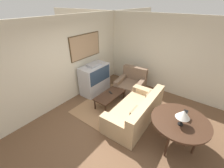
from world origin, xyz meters
name	(u,v)px	position (x,y,z in m)	size (l,w,h in m)	color
ground_plane	(118,127)	(0.00, 0.00, 0.00)	(12.00, 12.00, 0.00)	brown
wall_back	(63,63)	(0.02, 2.13, 1.36)	(12.00, 0.10, 2.70)	beige
wall_right	(162,55)	(2.63, 0.00, 1.35)	(0.06, 12.00, 2.70)	beige
area_rug	(108,103)	(0.68, 0.87, 0.01)	(2.25, 1.44, 0.01)	#99704C
tv	(95,79)	(0.98, 1.74, 0.54)	(1.09, 0.57, 1.14)	#B7B7BC
couch	(136,112)	(0.54, -0.24, 0.29)	(1.99, 1.02, 0.82)	tan
armchair	(131,86)	(1.73, 0.64, 0.29)	(1.06, 1.03, 0.91)	brown
coffee_table	(110,95)	(0.69, 0.81, 0.35)	(1.10, 0.52, 0.39)	#3D2619
console_table	(180,123)	(0.37, -1.40, 0.69)	(1.25, 1.25, 0.76)	#3D2619
table_lamp	(183,114)	(0.24, -1.43, 1.03)	(0.28, 0.28, 0.37)	black
mantel_clock	(185,115)	(0.51, -1.43, 0.84)	(0.16, 0.10, 0.17)	black
remote	(110,92)	(0.77, 0.85, 0.40)	(0.10, 0.16, 0.02)	black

